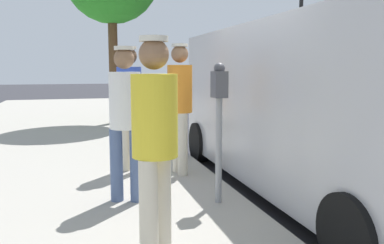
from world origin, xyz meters
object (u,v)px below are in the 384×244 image
Objects in this scene: parking_meter_near at (219,109)px; traffic_light_corner at (318,22)px; pedestrian_in_orange at (180,100)px; parked_van at (317,104)px; pedestrian_in_yellow at (155,136)px; pedestrian_in_blue at (130,100)px; pedestrian_in_white at (125,114)px.

parking_meter_near is 14.03m from traffic_light_corner.
parked_van reaches higher than pedestrian_in_orange.
pedestrian_in_blue reaches higher than pedestrian_in_yellow.
traffic_light_corner reaches higher than pedestrian_in_white.
pedestrian_in_yellow is 2.91m from parked_van.
pedestrian_in_blue is at bearing -23.71° from pedestrian_in_orange.
parked_van is (-1.60, 0.84, -0.03)m from pedestrian_in_orange.
parking_meter_near is 0.85× the size of pedestrian_in_orange.
pedestrian_in_white is 0.95× the size of pedestrian_in_orange.
pedestrian_in_blue is 13.31m from traffic_light_corner.
parking_meter_near is 1.57m from parked_van.
pedestrian_in_white is 1.30m from pedestrian_in_blue.
pedestrian_in_orange is 0.34× the size of parked_van.
pedestrian_in_white reaches higher than parking_meter_near.
pedestrian_in_orange is at bearing -85.61° from parking_meter_near.
traffic_light_corner is at bearing -133.69° from pedestrian_in_blue.
pedestrian_in_orange reaches higher than pedestrian_in_yellow.
pedestrian_in_white is at bearing 49.18° from pedestrian_in_orange.
pedestrian_in_blue is (-0.16, -2.76, 0.05)m from pedestrian_in_yellow.
parked_van is (-2.41, -1.63, 0.04)m from pedestrian_in_yellow.
pedestrian_in_orange reaches higher than parking_meter_near.
parking_meter_near is 0.86× the size of pedestrian_in_blue.
pedestrian_in_yellow is at bearing 53.03° from traffic_light_corner.
pedestrian_in_white is 0.32× the size of parked_van.
parked_van is at bearing 57.35° from traffic_light_corner.
pedestrian_in_orange is at bearing -130.82° from pedestrian_in_white.
pedestrian_in_yellow reaches higher than parking_meter_near.
traffic_light_corner is at bearing -122.65° from parked_van.
parked_van reaches higher than pedestrian_in_blue.
parked_van is at bearing -162.43° from parking_meter_near.
parked_van is 1.00× the size of traffic_light_corner.
traffic_light_corner is (-9.25, -10.75, 2.40)m from pedestrian_in_white.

